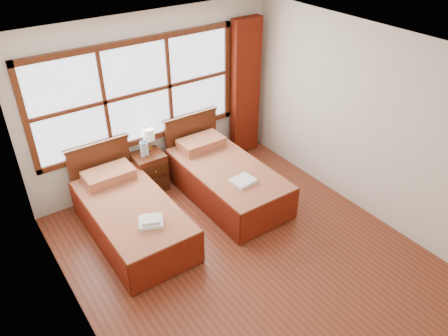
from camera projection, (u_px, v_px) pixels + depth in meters
floor at (243, 254)px, 5.59m from camera, size 4.50×4.50×0.00m
ceiling at (250, 55)px, 4.19m from camera, size 4.50×4.50×0.00m
wall_back at (154, 101)px, 6.44m from camera, size 4.00×0.00×4.00m
wall_left at (70, 238)px, 3.92m from camera, size 0.00×4.50×4.50m
wall_right at (365, 123)px, 5.85m from camera, size 0.00×4.50×4.50m
window at (138, 93)px, 6.18m from camera, size 3.16×0.06×1.56m
curtain at (245, 89)px, 7.19m from camera, size 0.50×0.16×2.30m
bed_left at (131, 215)px, 5.78m from camera, size 1.00×2.02×0.97m
bed_right at (225, 178)px, 6.52m from camera, size 1.02×2.04×0.99m
nightstand at (150, 172)px, 6.66m from camera, size 0.46×0.45×0.61m
towels_left at (151, 221)px, 5.28m from camera, size 0.37×0.35×0.09m
towels_right at (243, 181)px, 6.01m from camera, size 0.33×0.29×0.05m
lamp at (148, 135)px, 6.50m from camera, size 0.18×0.18×0.35m
bottle_near at (142, 149)px, 6.39m from camera, size 0.07×0.07×0.26m
bottle_far at (146, 149)px, 6.43m from camera, size 0.06×0.06×0.23m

